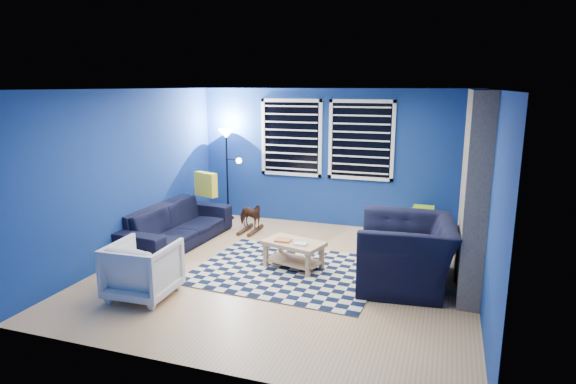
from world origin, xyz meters
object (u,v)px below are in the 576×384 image
(armchair_big, at_px, (406,253))
(floor_lamp, at_px, (227,146))
(rocking_horse, at_px, (250,215))
(coffee_table, at_px, (293,249))
(tv, at_px, (476,160))
(sofa, at_px, (176,225))
(armchair_bent, at_px, (143,269))
(cabinet, at_px, (423,224))

(armchair_big, distance_m, floor_lamp, 4.29)
(rocking_horse, bearing_deg, coffee_table, -120.16)
(armchair_big, xyz_separation_m, rocking_horse, (-2.82, 1.49, -0.14))
(floor_lamp, bearing_deg, tv, -3.21)
(sofa, relative_size, coffee_table, 2.38)
(armchair_bent, xyz_separation_m, coffee_table, (1.45, 1.47, -0.06))
(sofa, xyz_separation_m, armchair_big, (3.70, -0.49, 0.11))
(rocking_horse, height_order, floor_lamp, floor_lamp)
(tv, bearing_deg, cabinet, 167.02)
(sofa, relative_size, armchair_bent, 2.88)
(tv, height_order, cabinet, tv)
(armchair_big, bearing_deg, tv, 150.51)
(cabinet, bearing_deg, sofa, -134.87)
(tv, height_order, rocking_horse, tv)
(cabinet, height_order, floor_lamp, floor_lamp)
(armchair_bent, bearing_deg, tv, -141.60)
(cabinet, xyz_separation_m, floor_lamp, (-3.66, 0.07, 1.18))
(floor_lamp, bearing_deg, coffee_table, -46.27)
(armchair_bent, bearing_deg, cabinet, -134.00)
(tv, distance_m, armchair_bent, 5.19)
(cabinet, bearing_deg, tv, 9.18)
(cabinet, bearing_deg, floor_lamp, -159.01)
(rocking_horse, bearing_deg, armchair_bent, -165.73)
(coffee_table, bearing_deg, tv, 37.64)
(floor_lamp, bearing_deg, armchair_bent, -81.23)
(coffee_table, relative_size, cabinet, 1.41)
(armchair_big, bearing_deg, armchair_bent, -70.97)
(coffee_table, distance_m, cabinet, 2.61)
(sofa, distance_m, armchair_bent, 2.01)
(sofa, bearing_deg, floor_lamp, -1.60)
(armchair_big, bearing_deg, rocking_horse, -123.73)
(floor_lamp, bearing_deg, armchair_big, -31.43)
(coffee_table, xyz_separation_m, floor_lamp, (-2.01, 2.10, 1.13))
(rocking_horse, xyz_separation_m, coffee_table, (1.27, -1.41, -0.01))
(armchair_big, xyz_separation_m, floor_lamp, (-3.56, 2.17, 0.98))
(floor_lamp, bearing_deg, cabinet, -1.17)
(tv, relative_size, armchair_big, 0.74)
(armchair_big, bearing_deg, floor_lamp, -127.28)
(armchair_bent, xyz_separation_m, rocking_horse, (0.18, 2.89, -0.05))
(tv, xyz_separation_m, armchair_big, (-0.84, -1.93, -0.96))
(tv, distance_m, sofa, 4.89)
(coffee_table, bearing_deg, cabinet, 50.75)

